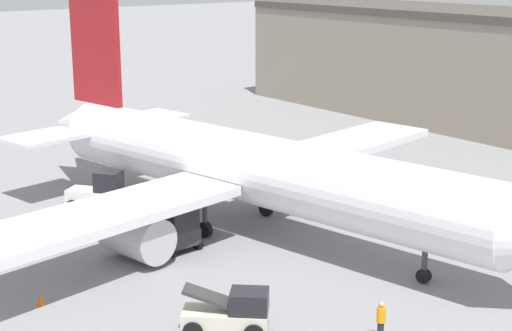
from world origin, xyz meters
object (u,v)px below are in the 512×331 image
at_px(airplane, 243,168).
at_px(baggage_tug, 176,230).
at_px(safety_cone_near, 41,299).
at_px(ground_crew_worker, 381,320).
at_px(belt_loader_truck, 232,313).
at_px(pushback_tug, 100,192).

xyz_separation_m(airplane, baggage_tug, (0.66, -4.94, -2.49)).
xyz_separation_m(airplane, safety_cone_near, (2.82, -13.47, -3.34)).
bearing_deg(ground_crew_worker, airplane, 47.19).
bearing_deg(safety_cone_near, belt_loader_truck, 34.07).
bearing_deg(pushback_tug, ground_crew_worker, -33.44).
relative_size(ground_crew_worker, baggage_tug, 0.64).
bearing_deg(pushback_tug, belt_loader_truck, -46.55).
height_order(ground_crew_worker, pushback_tug, pushback_tug).
height_order(pushback_tug, safety_cone_near, pushback_tug).
xyz_separation_m(belt_loader_truck, safety_cone_near, (-7.55, -5.11, -0.70)).
relative_size(baggage_tug, safety_cone_near, 4.81).
relative_size(airplane, belt_loader_truck, 10.52).
xyz_separation_m(ground_crew_worker, baggage_tug, (-13.84, -1.08, 0.21)).
xyz_separation_m(airplane, belt_loader_truck, (10.37, -8.36, -2.64)).
bearing_deg(airplane, baggage_tug, -92.55).
height_order(airplane, belt_loader_truck, airplane).
relative_size(baggage_tug, pushback_tug, 0.73).
height_order(airplane, pushback_tug, airplane).
bearing_deg(belt_loader_truck, pushback_tug, 122.23).
relative_size(ground_crew_worker, belt_loader_truck, 0.47).
xyz_separation_m(belt_loader_truck, pushback_tug, (-18.66, 3.46, 0.13)).
height_order(baggage_tug, safety_cone_near, baggage_tug).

